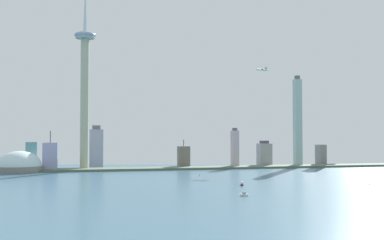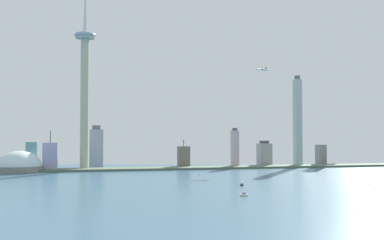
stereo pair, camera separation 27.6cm
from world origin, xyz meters
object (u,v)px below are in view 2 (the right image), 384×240
at_px(boat_2, 244,195).
at_px(skyscraper_1, 50,157).
at_px(stadium_dome, 19,167).
at_px(skyscraper_2, 334,143).
at_px(observation_tower, 85,77).
at_px(skyscraper_6, 184,157).
at_px(airplane, 262,70).
at_px(skyscraper_4, 298,122).
at_px(skyscraper_7, 235,149).
at_px(channel_buoy_1, 103,174).
at_px(boat_1, 242,184).
at_px(skyscraper_3, 327,130).
at_px(skyscraper_9, 321,155).
at_px(skyscraper_0, 264,154).
at_px(channel_buoy_2, 199,175).
at_px(channel_buoy_0, 370,184).
at_px(skyscraper_8, 32,156).
at_px(skyscraper_5, 96,148).

bearing_deg(boat_2, skyscraper_1, -41.29).
height_order(stadium_dome, skyscraper_2, skyscraper_2).
distance_m(observation_tower, skyscraper_6, 240.43).
bearing_deg(skyscraper_6, airplane, 3.50).
distance_m(skyscraper_1, skyscraper_6, 248.40).
xyz_separation_m(skyscraper_4, skyscraper_7, (-134.02, 0.57, -52.76)).
bearing_deg(channel_buoy_1, skyscraper_2, 20.90).
distance_m(skyscraper_1, boat_1, 395.94).
distance_m(stadium_dome, skyscraper_4, 535.67).
bearing_deg(skyscraper_3, airplane, -166.10).
bearing_deg(skyscraper_9, boat_1, -131.33).
distance_m(skyscraper_0, channel_buoy_2, 264.62).
height_order(skyscraper_0, channel_buoy_2, skyscraper_0).
relative_size(skyscraper_1, skyscraper_7, 0.91).
xyz_separation_m(observation_tower, channel_buoy_0, (351.79, -343.92, -168.59)).
relative_size(stadium_dome, skyscraper_0, 1.47).
bearing_deg(skyscraper_1, channel_buoy_0, -39.17).
bearing_deg(skyscraper_6, observation_tower, -175.87).
height_order(skyscraper_3, skyscraper_9, skyscraper_3).
xyz_separation_m(skyscraper_0, skyscraper_7, (-73.36, -28.12, 12.67)).
distance_m(skyscraper_8, boat_1, 446.79).
bearing_deg(skyscraper_5, observation_tower, -110.28).
relative_size(stadium_dome, skyscraper_7, 1.00).
distance_m(skyscraper_1, skyscraper_8, 51.05).
relative_size(skyscraper_1, channel_buoy_0, 40.53).
relative_size(skyscraper_4, airplane, 6.26).
bearing_deg(skyscraper_3, boat_2, -127.72).
bearing_deg(skyscraper_0, boat_1, -116.66).
relative_size(skyscraper_5, skyscraper_6, 1.51).
relative_size(skyscraper_9, boat_1, 3.77).
xyz_separation_m(skyscraper_9, channel_buoy_0, (-136.09, -365.72, -20.90)).
relative_size(skyscraper_2, skyscraper_6, 1.85).
height_order(stadium_dome, skyscraper_9, skyscraper_9).
relative_size(skyscraper_5, boat_2, 8.80).
bearing_deg(skyscraper_2, observation_tower, -170.84).
distance_m(stadium_dome, channel_buoy_0, 557.33).
distance_m(skyscraper_4, skyscraper_6, 243.48).
height_order(skyscraper_3, skyscraper_7, skyscraper_3).
height_order(skyscraper_3, skyscraper_8, skyscraper_3).
relative_size(skyscraper_8, channel_buoy_0, 29.00).
relative_size(skyscraper_0, skyscraper_9, 1.21).
distance_m(skyscraper_7, boat_2, 431.14).
relative_size(skyscraper_5, channel_buoy_0, 47.32).
height_order(skyscraper_1, skyscraper_2, skyscraper_2).
bearing_deg(stadium_dome, channel_buoy_2, -25.47).
bearing_deg(stadium_dome, channel_buoy_0, -34.48).
height_order(skyscraper_1, skyscraper_7, skyscraper_7).
relative_size(skyscraper_4, skyscraper_7, 2.38).
bearing_deg(skyscraper_1, channel_buoy_1, -49.55).
bearing_deg(boat_2, observation_tower, -48.58).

